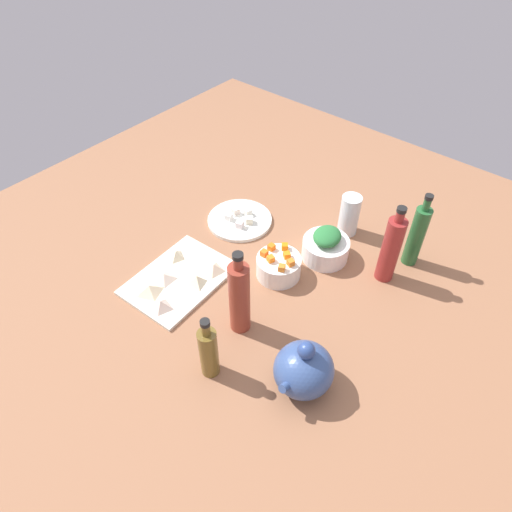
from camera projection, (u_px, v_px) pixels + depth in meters
The scene contains 30 objects.
tabletop at pixel (256, 271), 138.40cm from camera, with size 190.00×190.00×3.00cm, color #956244.
cutting_board at pixel (179, 279), 133.47cm from camera, with size 30.07×21.82×1.00cm, color silver.
plate_tofu at pixel (240, 220), 152.27cm from camera, with size 21.25×21.25×1.20cm, color white.
bowl_greens at pixel (325, 249), 138.53cm from camera, with size 14.09×14.09×6.45cm, color white.
bowl_carrots at pixel (279, 266), 133.32cm from camera, with size 13.03×13.03×6.39cm, color white.
teapot at pixel (304, 369), 105.36cm from camera, with size 15.97×13.96×15.98cm.
bottle_0 at pixel (417, 235), 132.14cm from camera, with size 4.62×4.62×24.69cm.
bottle_1 at pixel (391, 249), 127.20cm from camera, with size 5.24×5.24×25.50cm.
bottle_2 at pixel (209, 351), 106.84cm from camera, with size 4.55×4.55×19.49cm.
bottle_3 at pixel (239, 297), 114.05cm from camera, with size 5.37×5.37×26.51cm.
drinking_glass_0 at pixel (349, 215), 144.35cm from camera, with size 6.27×6.27×13.71cm, color white.
carrot_cube_0 at pixel (271, 258), 129.93cm from camera, with size 1.80×1.80×1.80cm, color orange.
carrot_cube_1 at pixel (282, 268), 127.24cm from camera, with size 1.80×1.80×1.80cm, color orange.
carrot_cube_2 at pixel (271, 247), 133.20cm from camera, with size 1.80×1.80×1.80cm, color orange.
carrot_cube_3 at pixel (287, 255), 130.85cm from camera, with size 1.80×1.80×1.80cm, color orange.
carrot_cube_4 at pixel (285, 247), 133.37cm from camera, with size 1.80×1.80×1.80cm, color orange.
carrot_cube_5 at pixel (264, 253), 131.43cm from camera, with size 1.80×1.80×1.80cm, color orange.
carrot_cube_6 at pixel (291, 263), 128.72cm from camera, with size 1.80×1.80×1.80cm, color orange.
chopped_greens_mound at pixel (327, 236), 134.90cm from camera, with size 9.52×8.12×3.91cm, color #2B7639.
tofu_cube_0 at pixel (249, 220), 149.64cm from camera, with size 2.20×2.20×2.20cm, color #F0EACA.
tofu_cube_1 at pixel (229, 217), 150.91cm from camera, with size 2.20×2.20×2.20cm, color white.
tofu_cube_2 at pixel (235, 211), 152.95cm from camera, with size 2.20×2.20×2.20cm, color #F5DECF.
tofu_cube_3 at pixel (248, 212), 152.60cm from camera, with size 2.20×2.20×2.20cm, color silver.
tofu_cube_4 at pixel (240, 224), 148.05cm from camera, with size 2.20×2.20×2.20cm, color white.
dumpling_0 at pixel (197, 279), 130.70cm from camera, with size 4.94×4.35×2.86cm, color beige.
dumpling_1 at pixel (161, 304), 124.25cm from camera, with size 5.05×4.47×2.75cm, color beige.
dumpling_2 at pixel (164, 277), 131.84cm from camera, with size 5.49×5.02×2.26cm, color beige.
dumpling_3 at pixel (176, 254), 138.12cm from camera, with size 4.35×3.82×2.70cm, color beige.
dumpling_4 at pixel (150, 289), 128.24cm from camera, with size 5.88×5.72×2.69cm, color beige.
dumpling_5 at pixel (214, 268), 134.33cm from camera, with size 5.07×4.96×2.52cm, color beige.
Camera 1 is at (73.29, 61.17, 101.81)cm, focal length 32.23 mm.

